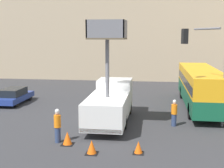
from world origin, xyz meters
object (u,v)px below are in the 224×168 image
at_px(road_worker_directing, 174,113).
at_px(parked_car_curbside, 14,96).
at_px(city_bus, 200,85).
at_px(traffic_cone_near_truck, 138,148).
at_px(traffic_light_pole, 212,59).
at_px(utility_truck, 110,101).
at_px(road_worker_near_truck, 58,126).
at_px(traffic_cone_mid_road, 92,147).
at_px(traffic_cone_far_side, 67,138).

distance_m(road_worker_directing, parked_car_curbside, 14.18).
distance_m(city_bus, parked_car_curbside, 15.70).
bearing_deg(traffic_cone_near_truck, parked_car_curbside, 138.13).
bearing_deg(road_worker_directing, traffic_light_pole, 146.54).
xyz_separation_m(city_bus, road_worker_directing, (-2.38, -5.65, -1.01)).
height_order(road_worker_directing, traffic_cone_near_truck, road_worker_directing).
height_order(utility_truck, parked_car_curbside, utility_truck).
relative_size(utility_truck, road_worker_near_truck, 3.92).
bearing_deg(road_worker_directing, road_worker_near_truck, -1.67).
distance_m(traffic_cone_near_truck, traffic_cone_mid_road, 2.33).
bearing_deg(city_bus, traffic_cone_far_side, 153.40).
height_order(traffic_cone_near_truck, traffic_cone_far_side, traffic_cone_far_side).
height_order(city_bus, parked_car_curbside, city_bus).
height_order(road_worker_near_truck, traffic_cone_mid_road, road_worker_near_truck).
bearing_deg(traffic_cone_near_truck, city_bus, 67.70).
height_order(utility_truck, road_worker_directing, utility_truck).
xyz_separation_m(road_worker_near_truck, road_worker_directing, (6.51, 4.06, -0.08)).
height_order(utility_truck, traffic_light_pole, utility_truck).
bearing_deg(traffic_cone_near_truck, road_worker_near_truck, 167.13).
bearing_deg(utility_truck, road_worker_directing, -3.70).
height_order(traffic_light_pole, parked_car_curbside, traffic_light_pole).
bearing_deg(traffic_cone_far_side, city_bus, 50.43).
bearing_deg(utility_truck, traffic_cone_mid_road, -91.22).
distance_m(traffic_cone_near_truck, parked_car_curbside, 15.10).
bearing_deg(traffic_cone_far_side, utility_truck, 69.98).
bearing_deg(road_worker_near_truck, traffic_cone_near_truck, 135.37).
distance_m(road_worker_near_truck, traffic_cone_near_truck, 4.64).
relative_size(utility_truck, traffic_light_pole, 1.13).
xyz_separation_m(road_worker_directing, traffic_cone_mid_road, (-4.32, -5.44, -0.54)).
bearing_deg(parked_car_curbside, road_worker_directing, -20.63).
distance_m(road_worker_directing, traffic_cone_near_truck, 5.50).
xyz_separation_m(road_worker_near_truck, traffic_cone_near_truck, (4.48, -1.02, -0.66)).
bearing_deg(traffic_light_pole, traffic_cone_far_side, -151.67).
xyz_separation_m(road_worker_directing, traffic_cone_near_truck, (-2.03, -5.08, -0.57)).
xyz_separation_m(city_bus, traffic_cone_near_truck, (-4.40, -10.73, -1.58)).
height_order(utility_truck, traffic_cone_mid_road, utility_truck).
xyz_separation_m(traffic_light_pole, traffic_cone_far_side, (-8.06, -4.35, -4.01)).
height_order(road_worker_near_truck, road_worker_directing, road_worker_near_truck).
height_order(traffic_cone_near_truck, traffic_cone_mid_road, traffic_cone_mid_road).
height_order(city_bus, traffic_light_pole, traffic_light_pole).
distance_m(traffic_light_pole, traffic_cone_mid_road, 9.39).
relative_size(traffic_cone_mid_road, traffic_cone_far_side, 0.96).
bearing_deg(traffic_light_pole, utility_truck, 177.61).
bearing_deg(traffic_light_pole, road_worker_near_truck, -154.93).
bearing_deg(traffic_cone_mid_road, traffic_cone_far_side, 144.70).
height_order(road_worker_near_truck, traffic_cone_far_side, road_worker_near_truck).
height_order(city_bus, traffic_cone_far_side, city_bus).
bearing_deg(road_worker_near_truck, road_worker_directing, -179.81).
bearing_deg(road_worker_directing, traffic_cone_mid_road, 17.92).
distance_m(traffic_light_pole, traffic_cone_near_truck, 7.75).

